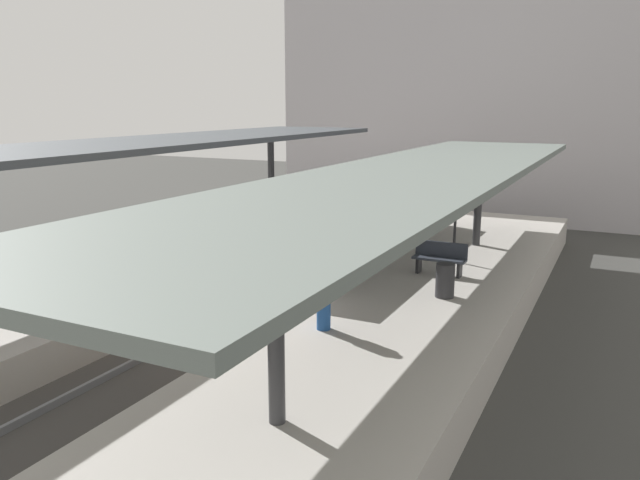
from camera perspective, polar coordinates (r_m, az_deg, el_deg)
ground_plane at (r=15.22m, az=-6.97°, el=-8.51°), size 80.00×80.00×0.00m
platform_left at (r=17.35m, az=-17.60°, el=-4.63°), size 4.40×28.00×1.00m
platform_right at (r=13.45m, az=6.81°, el=-9.12°), size 4.40×28.00×1.00m
track_ballast at (r=15.19m, az=-6.98°, el=-8.16°), size 3.20×28.00×0.20m
rail_near_side at (r=15.52m, az=-9.24°, el=-7.11°), size 0.08×28.00×0.14m
rail_far_side at (r=14.76m, az=-4.64°, el=-8.02°), size 0.08×28.00×0.14m
commuter_train at (r=19.43m, az=1.89°, el=1.49°), size 2.78×10.52×3.10m
canopy_left at (r=17.70m, az=-15.26°, el=8.49°), size 4.18×21.00×3.46m
canopy_right at (r=13.92m, az=9.14°, el=6.03°), size 4.18×21.00×3.02m
platform_bench at (r=16.61m, az=11.00°, el=-1.57°), size 1.40×0.41×0.86m
platform_sign at (r=17.82m, az=12.43°, el=3.13°), size 0.90×0.08×2.21m
litter_bin at (r=14.71m, az=11.46°, el=-3.67°), size 0.44×0.44×0.80m
passenger_near_bench at (r=12.25m, az=0.33°, el=-4.39°), size 0.36×0.36×1.68m
station_building_backdrop at (r=32.65m, az=13.76°, el=12.25°), size 18.00×6.00×11.00m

